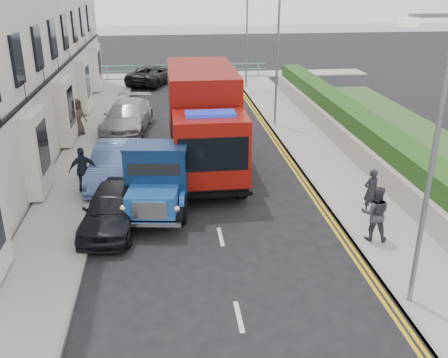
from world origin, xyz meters
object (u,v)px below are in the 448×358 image
red_lorry (203,118)px  pedestrian_east_near (371,191)px  lamp_mid (275,51)px  lamp_near (429,154)px  lamp_far (245,31)px  bedford_lorry (158,181)px  parked_car_front (112,208)px

red_lorry → pedestrian_east_near: 7.47m
lamp_mid → pedestrian_east_near: 11.51m
lamp_near → lamp_far: size_ratio=1.00×
lamp_far → pedestrian_east_near: lamp_far is taller
lamp_near → bedford_lorry: lamp_near is taller
pedestrian_east_near → parked_car_front: bearing=-15.4°
lamp_mid → red_lorry: lamp_mid is taller
bedford_lorry → parked_car_front: bedford_lorry is taller
lamp_near → bedford_lorry: bearing=134.9°
parked_car_front → lamp_near: bearing=-26.6°
lamp_far → parked_car_front: lamp_far is taller
lamp_far → red_lorry: (-4.22, -15.88, -1.80)m
lamp_mid → pedestrian_east_near: size_ratio=4.51×
red_lorry → pedestrian_east_near: bearing=-44.7°
red_lorry → pedestrian_east_near: (5.26, -5.15, -1.30)m
lamp_far → parked_car_front: size_ratio=1.72×
red_lorry → parked_car_front: 6.26m
bedford_lorry → red_lorry: size_ratio=0.68×
lamp_near → lamp_mid: bearing=90.0°
lamp_mid → lamp_far: 10.00m
lamp_near → pedestrian_east_near: lamp_near is taller
bedford_lorry → parked_car_front: (-1.49, -1.04, -0.43)m
pedestrian_east_near → red_lorry: bearing=-59.2°
bedford_lorry → red_lorry: red_lorry is taller
lamp_near → lamp_mid: size_ratio=1.00×
lamp_near → parked_car_front: (-7.58, 5.06, -3.31)m
lamp_near → pedestrian_east_near: bearing=78.2°
lamp_far → bedford_lorry: (-6.09, -19.90, -2.87)m
red_lorry → pedestrian_east_near: size_ratio=5.08×
lamp_mid → bedford_lorry: (-6.09, -9.90, -2.87)m
bedford_lorry → pedestrian_east_near: bearing=-1.3°
bedford_lorry → red_lorry: (1.87, 4.02, 1.07)m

